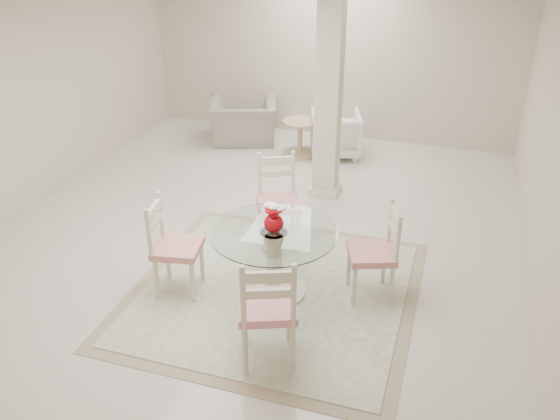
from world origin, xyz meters
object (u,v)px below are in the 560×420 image
(dining_chair_east, at_px, (379,246))
(recliner_taupe, at_px, (243,122))
(column, at_px, (329,96))
(dining_table, at_px, (274,262))
(red_vase, at_px, (274,219))
(armchair_white, at_px, (335,134))
(dining_chair_south, at_px, (268,303))
(dining_chair_north, at_px, (278,194))
(side_table, at_px, (300,139))
(dining_chair_west, at_px, (170,240))

(dining_chair_east, height_order, recliner_taupe, dining_chair_east)
(column, relative_size, recliner_taupe, 2.58)
(dining_table, height_order, dining_chair_east, dining_chair_east)
(red_vase, relative_size, dining_chair_east, 0.27)
(recliner_taupe, height_order, armchair_white, armchair_white)
(dining_chair_south, bearing_deg, column, -105.69)
(dining_chair_north, distance_m, armchair_white, 2.78)
(red_vase, distance_m, dining_chair_north, 1.05)
(dining_chair_north, height_order, armchair_white, dining_chair_north)
(dining_table, bearing_deg, dining_chair_north, 105.76)
(recliner_taupe, bearing_deg, dining_chair_east, 108.36)
(dining_chair_east, xyz_separation_m, recliner_taupe, (-2.78, 3.58, -0.24))
(dining_chair_east, distance_m, armchair_white, 3.70)
(dining_chair_north, distance_m, side_table, 2.66)
(dining_chair_north, bearing_deg, red_vase, -98.95)
(dining_table, bearing_deg, dining_chair_south, -74.48)
(dining_chair_south, bearing_deg, dining_table, -95.80)
(armchair_white, bearing_deg, dining_table, 76.13)
(dining_table, bearing_deg, armchair_white, 93.71)
(red_vase, bearing_deg, dining_chair_east, 15.21)
(red_vase, distance_m, dining_chair_west, 1.06)
(side_table, bearing_deg, dining_chair_west, -93.45)
(recliner_taupe, height_order, side_table, recliner_taupe)
(column, xyz_separation_m, side_table, (-0.70, 1.17, -1.09))
(dining_chair_west, relative_size, recliner_taupe, 1.07)
(column, bearing_deg, dining_table, -88.59)
(armchair_white, distance_m, side_table, 0.55)
(dining_chair_west, bearing_deg, dining_chair_south, -130.01)
(column, bearing_deg, dining_chair_north, -98.79)
(dining_chair_north, relative_size, dining_chair_west, 1.05)
(dining_table, height_order, dining_chair_west, dining_chair_west)
(red_vase, bearing_deg, side_table, 101.97)
(dining_chair_west, height_order, armchair_white, dining_chair_west)
(recliner_taupe, distance_m, side_table, 1.07)
(red_vase, relative_size, armchair_white, 0.39)
(side_table, bearing_deg, dining_chair_east, -62.22)
(dining_chair_east, height_order, dining_chair_south, dining_chair_south)
(dining_chair_north, height_order, side_table, dining_chair_north)
(dining_chair_east, bearing_deg, armchair_white, 179.38)
(column, height_order, dining_chair_north, column)
(recliner_taupe, bearing_deg, dining_chair_west, 81.63)
(dining_chair_north, height_order, recliner_taupe, dining_chair_north)
(dining_table, distance_m, armchair_white, 3.76)
(column, bearing_deg, red_vase, -88.58)
(dining_chair_north, xyz_separation_m, dining_chair_south, (0.55, -1.98, 0.02))
(side_table, bearing_deg, dining_chair_south, -77.26)
(dining_chair_east, distance_m, dining_chair_south, 1.45)
(column, bearing_deg, side_table, 120.78)
(armchair_white, bearing_deg, recliner_taupe, -21.18)
(dining_chair_west, height_order, dining_chair_south, dining_chair_south)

